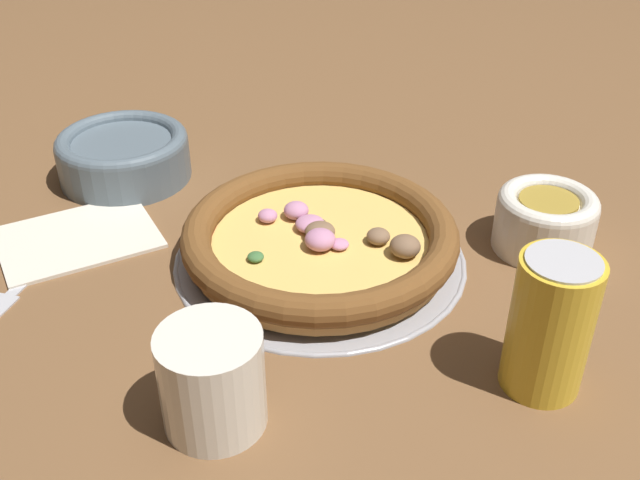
% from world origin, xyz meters
% --- Properties ---
extents(ground_plane, '(3.00, 3.00, 0.00)m').
position_xyz_m(ground_plane, '(0.00, 0.00, 0.00)').
color(ground_plane, brown).
extents(pizza_tray, '(0.30, 0.30, 0.01)m').
position_xyz_m(pizza_tray, '(0.00, 0.00, 0.00)').
color(pizza_tray, '#9E9EA3').
rests_on(pizza_tray, ground_plane).
extents(pizza, '(0.28, 0.28, 0.04)m').
position_xyz_m(pizza, '(0.00, -0.00, 0.03)').
color(pizza, tan).
rests_on(pizza, pizza_tray).
extents(bowl_near, '(0.10, 0.10, 0.06)m').
position_xyz_m(bowl_near, '(0.21, -0.10, 0.03)').
color(bowl_near, silver).
rests_on(bowl_near, ground_plane).
extents(bowl_far, '(0.16, 0.16, 0.06)m').
position_xyz_m(bowl_far, '(-0.11, 0.28, 0.03)').
color(bowl_far, slate).
rests_on(bowl_far, ground_plane).
extents(drinking_cup, '(0.08, 0.08, 0.08)m').
position_xyz_m(drinking_cup, '(-0.19, -0.14, 0.04)').
color(drinking_cup, silver).
rests_on(drinking_cup, ground_plane).
extents(napkin, '(0.17, 0.13, 0.01)m').
position_xyz_m(napkin, '(-0.20, 0.17, 0.00)').
color(napkin, beige).
rests_on(napkin, ground_plane).
extents(fork, '(0.16, 0.14, 0.00)m').
position_xyz_m(fork, '(-0.26, 0.13, 0.00)').
color(fork, '#B7B7BC').
rests_on(fork, ground_plane).
extents(beverage_can, '(0.07, 0.07, 0.12)m').
position_xyz_m(beverage_can, '(0.06, -0.25, 0.06)').
color(beverage_can, gold).
rests_on(beverage_can, ground_plane).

